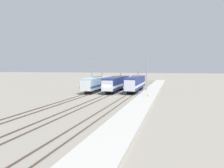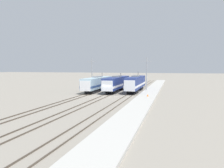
{
  "view_description": "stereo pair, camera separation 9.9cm",
  "coord_description": "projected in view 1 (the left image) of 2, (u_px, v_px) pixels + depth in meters",
  "views": [
    {
      "loc": [
        14.55,
        -48.64,
        6.59
      ],
      "look_at": [
        0.59,
        2.09,
        2.52
      ],
      "focal_mm": 35.0,
      "sensor_mm": 36.0,
      "label": 1
    },
    {
      "loc": [
        14.65,
        -48.61,
        6.59
      ],
      "look_at": [
        0.59,
        2.09,
        2.52
      ],
      "focal_mm": 35.0,
      "sensor_mm": 36.0,
      "label": 2
    }
  ],
  "objects": [
    {
      "name": "traffic_cone",
      "position": [
        148.0,
        95.0,
        46.62
      ],
      "size": [
        0.37,
        0.37,
        0.52
      ],
      "color": "orange",
      "rests_on": "platform"
    },
    {
      "name": "platform",
      "position": [
        147.0,
        96.0,
        48.62
      ],
      "size": [
        4.0,
        120.0,
        0.35
      ],
      "color": "#B7B5AD",
      "rests_on": "ground_plane"
    },
    {
      "name": "catenary_tower_left",
      "position": [
        92.0,
        73.0,
        62.92
      ],
      "size": [
        2.78,
        0.24,
        9.26
      ],
      "color": "gray",
      "rests_on": "ground_plane"
    },
    {
      "name": "locomotive_far_right",
      "position": [
        135.0,
        83.0,
        58.84
      ],
      "size": [
        2.92,
        18.14,
        5.3
      ],
      "color": "black",
      "rests_on": "ground_plane"
    },
    {
      "name": "locomotive_far_left",
      "position": [
        97.0,
        84.0,
        59.18
      ],
      "size": [
        2.95,
        17.94,
        5.05
      ],
      "color": "#232326",
      "rests_on": "ground_plane"
    },
    {
      "name": "catenary_tower_right",
      "position": [
        147.0,
        73.0,
        58.77
      ],
      "size": [
        2.78,
        0.24,
        9.26
      ],
      "color": "gray",
      "rests_on": "ground_plane"
    },
    {
      "name": "ground_plane",
      "position": [
        107.0,
        95.0,
        51.11
      ],
      "size": [
        400.0,
        400.0,
        0.0
      ],
      "primitive_type": "plane",
      "color": "gray"
    },
    {
      "name": "rail_pair_center",
      "position": [
        107.0,
        95.0,
        51.11
      ],
      "size": [
        1.51,
        120.0,
        0.15
      ],
      "color": "#4C4238",
      "rests_on": "ground_plane"
    },
    {
      "name": "rail_pair_far_left",
      "position": [
        87.0,
        94.0,
        52.45
      ],
      "size": [
        1.51,
        120.0,
        0.15
      ],
      "color": "#4C4238",
      "rests_on": "ground_plane"
    },
    {
      "name": "rail_pair_far_right",
      "position": [
        129.0,
        96.0,
        49.76
      ],
      "size": [
        1.51,
        120.0,
        0.15
      ],
      "color": "#4C4238",
      "rests_on": "ground_plane"
    },
    {
      "name": "locomotive_center",
      "position": [
        117.0,
        83.0,
        59.61
      ],
      "size": [
        3.06,
        19.4,
        4.89
      ],
      "color": "black",
      "rests_on": "ground_plane"
    }
  ]
}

